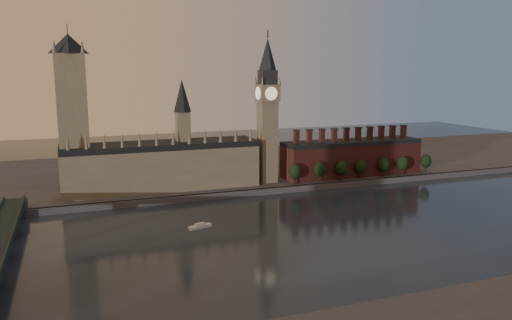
{
  "coord_description": "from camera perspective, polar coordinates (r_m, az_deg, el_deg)",
  "views": [
    {
      "loc": [
        -121.62,
        -219.06,
        83.7
      ],
      "look_at": [
        -19.23,
        55.0,
        31.08
      ],
      "focal_mm": 35.0,
      "sensor_mm": 36.0,
      "label": 1
    }
  ],
  "objects": [
    {
      "name": "river_boat",
      "position": [
        272.91,
        -6.41,
        -7.51
      ],
      "size": [
        13.44,
        7.03,
        2.58
      ],
      "rotation": [
        0.0,
        0.0,
        0.27
      ],
      "color": "silver",
      "rests_on": "ground"
    },
    {
      "name": "ground",
      "position": [
        264.16,
        8.2,
        -8.39
      ],
      "size": [
        900.0,
        900.0,
        0.0
      ],
      "primitive_type": "plane",
      "color": "black",
      "rests_on": "ground"
    },
    {
      "name": "embankment_tree_5",
      "position": [
        398.87,
        16.41,
        -0.37
      ],
      "size": [
        8.6,
        8.6,
        14.88
      ],
      "color": "black",
      "rests_on": "north_bank"
    },
    {
      "name": "big_ben",
      "position": [
        355.42,
        1.32,
        5.86
      ],
      "size": [
        15.0,
        15.0,
        107.0
      ],
      "color": "#766953",
      "rests_on": "north_bank"
    },
    {
      "name": "embankment_tree_6",
      "position": [
        414.19,
        18.84,
        -0.12
      ],
      "size": [
        8.6,
        8.6,
        14.88
      ],
      "color": "black",
      "rests_on": "north_bank"
    },
    {
      "name": "palace_of_westminster",
      "position": [
        344.47,
        -10.59,
        -0.36
      ],
      "size": [
        130.0,
        30.3,
        74.0
      ],
      "color": "#766953",
      "rests_on": "north_bank"
    },
    {
      "name": "embankment_tree_0",
      "position": [
        353.72,
        4.47,
        -1.29
      ],
      "size": [
        8.6,
        8.6,
        14.88
      ],
      "color": "black",
      "rests_on": "north_bank"
    },
    {
      "name": "north_bank",
      "position": [
        423.27,
        -3.39,
        -0.95
      ],
      "size": [
        900.0,
        182.0,
        4.0
      ],
      "color": "#4A494E",
      "rests_on": "ground"
    },
    {
      "name": "embankment_tree_2",
      "position": [
        369.68,
        9.7,
        -0.9
      ],
      "size": [
        8.6,
        8.6,
        14.88
      ],
      "color": "black",
      "rests_on": "north_bank"
    },
    {
      "name": "victoria_tower",
      "position": [
        334.97,
        -20.24,
        5.36
      ],
      "size": [
        24.0,
        24.0,
        108.0
      ],
      "color": "#766953",
      "rests_on": "north_bank"
    },
    {
      "name": "chimney_block",
      "position": [
        391.49,
        10.85,
        0.32
      ],
      "size": [
        110.0,
        25.0,
        37.0
      ],
      "color": "maroon",
      "rests_on": "north_bank"
    },
    {
      "name": "embankment_tree_1",
      "position": [
        362.2,
        7.29,
        -1.07
      ],
      "size": [
        8.6,
        8.6,
        14.88
      ],
      "color": "black",
      "rests_on": "north_bank"
    },
    {
      "name": "embankment_tree_4",
      "position": [
        389.37,
        14.36,
        -0.52
      ],
      "size": [
        8.6,
        8.6,
        14.88
      ],
      "color": "black",
      "rests_on": "north_bank"
    },
    {
      "name": "embankment_tree_3",
      "position": [
        378.72,
        11.84,
        -0.71
      ],
      "size": [
        8.6,
        8.6,
        14.88
      ],
      "color": "black",
      "rests_on": "north_bank"
    }
  ]
}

